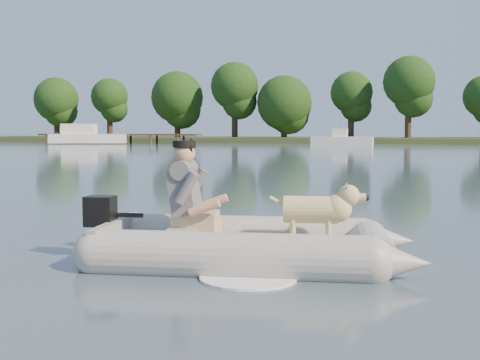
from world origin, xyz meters
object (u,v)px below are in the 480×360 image
(dock, at_px, (118,139))
(dog, at_px, (311,214))
(motorboat, at_px, (342,134))
(man, at_px, (186,188))
(cabin_cruiser, at_px, (89,134))
(dinghy, at_px, (250,207))

(dock, height_order, dog, dock)
(dock, relative_size, motorboat, 3.24)
(man, distance_m, dog, 1.48)
(dog, relative_size, motorboat, 0.18)
(cabin_cruiser, relative_size, motorboat, 1.42)
(cabin_cruiser, bearing_deg, dog, -75.40)
(dog, bearing_deg, motorboat, 87.98)
(motorboat, bearing_deg, dock, 172.19)
(man, relative_size, cabin_cruiser, 0.15)
(dinghy, xyz_separation_m, motorboat, (-2.99, 47.54, 0.43))
(dog, xyz_separation_m, motorboat, (-3.68, 47.41, 0.51))
(cabin_cruiser, distance_m, motorboat, 25.94)
(dock, xyz_separation_m, motorboat, (23.85, -4.32, 0.55))
(dog, height_order, motorboat, motorboat)
(dock, relative_size, man, 15.53)
(cabin_cruiser, xyz_separation_m, motorboat, (25.88, -1.66, 0.03))
(dock, bearing_deg, dog, -61.99)
(dinghy, xyz_separation_m, man, (-0.75, -0.03, 0.19))
(dock, xyz_separation_m, cabin_cruiser, (-2.04, -2.66, 0.52))
(dinghy, relative_size, cabin_cruiser, 0.62)
(dock, relative_size, cabin_cruiser, 2.27)
(dock, height_order, cabin_cruiser, cabin_cruiser)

